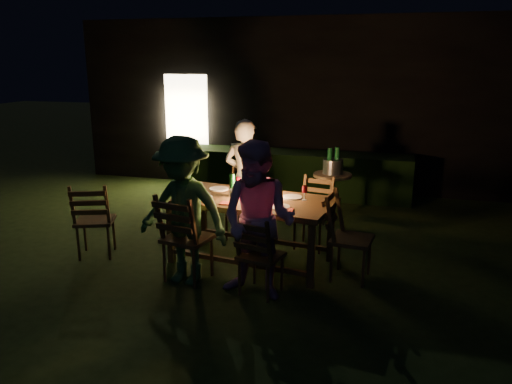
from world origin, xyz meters
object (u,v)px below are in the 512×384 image
(person_house_side, at_px, (245,179))
(bottle_bucket_b, at_px, (337,163))
(chair_far_right, at_px, (312,226))
(lantern, at_px, (256,185))
(chair_far_left, at_px, (244,215))
(person_opp_left, at_px, (183,211))
(ice_bucket, at_px, (333,167))
(chair_end, at_px, (349,252))
(bottle_bucket_a, at_px, (329,164))
(bottle_table, at_px, (232,185))
(person_opp_right, at_px, (258,221))
(chair_near_left, at_px, (187,253))
(side_table, at_px, (332,180))
(chair_spare, at_px, (96,233))
(dining_table, at_px, (251,205))
(chair_near_right, at_px, (260,269))

(person_house_side, xyz_separation_m, bottle_bucket_b, (1.15, 0.95, 0.10))
(chair_far_right, relative_size, lantern, 2.77)
(chair_far_left, distance_m, person_house_side, 0.52)
(person_opp_left, bearing_deg, ice_bucket, 70.26)
(bottle_bucket_b, bearing_deg, chair_end, -78.67)
(bottle_bucket_a, bearing_deg, ice_bucket, 38.66)
(bottle_table, bearing_deg, person_opp_right, -57.41)
(person_opp_right, bearing_deg, bottle_bucket_b, 87.71)
(person_house_side, relative_size, bottle_table, 5.97)
(chair_near_left, xyz_separation_m, person_opp_right, (0.89, -0.17, 0.51))
(chair_far_left, bearing_deg, side_table, -139.31)
(chair_far_right, xyz_separation_m, chair_end, (0.56, -0.86, 0.02))
(chair_near_left, distance_m, lantern, 1.16)
(ice_bucket, bearing_deg, bottle_bucket_a, -141.34)
(person_opp_left, bearing_deg, chair_far_right, 57.80)
(bottle_bucket_a, distance_m, bottle_bucket_b, 0.13)
(person_house_side, height_order, bottle_table, person_house_side)
(chair_far_right, xyz_separation_m, side_table, (0.12, 1.10, 0.39))
(chair_far_left, bearing_deg, chair_spare, 36.11)
(chair_far_left, bearing_deg, bottle_table, 96.80)
(dining_table, bearing_deg, bottle_table, -180.00)
(lantern, distance_m, ice_bucket, 1.88)
(chair_near_right, bearing_deg, chair_far_left, 126.16)
(chair_near_right, distance_m, ice_bucket, 2.71)
(chair_far_left, height_order, chair_end, chair_far_left)
(ice_bucket, distance_m, bottle_bucket_b, 0.08)
(chair_far_left, xyz_separation_m, chair_end, (1.56, -1.00, -0.00))
(chair_far_left, distance_m, ice_bucket, 1.57)
(person_house_side, relative_size, ice_bucket, 5.57)
(chair_far_left, xyz_separation_m, lantern, (0.40, -0.78, 0.66))
(chair_far_right, height_order, person_opp_left, person_opp_left)
(chair_far_left, height_order, person_opp_left, person_opp_left)
(person_house_side, bearing_deg, side_table, -132.57)
(dining_table, distance_m, chair_spare, 2.03)
(dining_table, relative_size, person_opp_left, 1.25)
(chair_spare, height_order, side_table, chair_spare)
(dining_table, distance_m, bottle_bucket_a, 1.89)
(chair_far_left, height_order, person_house_side, person_house_side)
(chair_far_right, relative_size, bottle_table, 3.46)
(chair_far_right, bearing_deg, chair_end, 134.95)
(chair_far_left, height_order, person_opp_right, person_opp_right)
(person_opp_left, bearing_deg, side_table, 70.26)
(chair_near_right, relative_size, chair_end, 0.90)
(chair_near_right, height_order, bottle_bucket_b, bottle_bucket_b)
(ice_bucket, distance_m, bottle_bucket_a, 0.08)
(person_opp_right, height_order, bottle_bucket_a, person_opp_right)
(chair_near_left, relative_size, chair_spare, 1.06)
(side_table, bearing_deg, person_opp_right, -99.29)
(chair_near_right, height_order, ice_bucket, ice_bucket)
(bottle_bucket_a, bearing_deg, lantern, -111.25)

